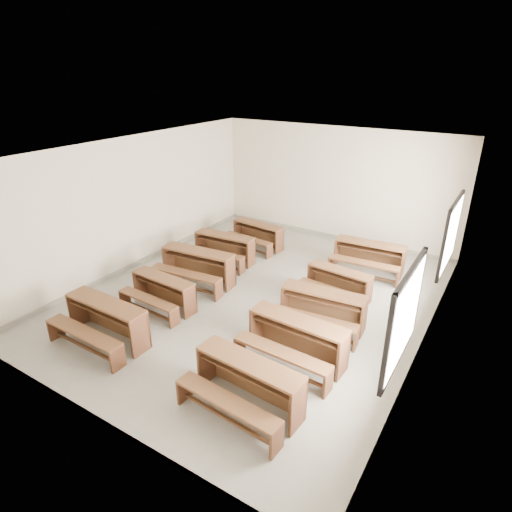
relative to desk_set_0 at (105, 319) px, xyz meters
The scene contains 11 objects.
room 3.64m from the desk_set_0, 60.27° to the left, with size 8.50×8.50×3.20m.
desk_set_0 is the anchor object (origin of this frame).
desk_set_1 1.44m from the desk_set_0, 87.93° to the left, with size 1.53×0.85×0.67m.
desk_set_2 2.71m from the desk_set_0, 90.80° to the left, with size 1.83×1.07×0.79m.
desk_set_3 4.00m from the desk_set_0, 92.96° to the left, with size 1.65×0.94×0.72m.
desk_set_4 5.28m from the desk_set_0, 89.83° to the left, with size 1.59×0.95×0.68m.
desk_set_5 3.12m from the desk_set_0, ahead, with size 1.78×1.02×0.77m.
desk_set_6 3.49m from the desk_set_0, 22.23° to the left, with size 1.77×0.98×0.78m.
desk_set_7 4.07m from the desk_set_0, 38.55° to the left, with size 1.71×0.99×0.74m.
desk_set_8 4.84m from the desk_set_0, 51.47° to the left, with size 1.49×0.88×0.64m.
desk_set_9 6.24m from the desk_set_0, 59.48° to the left, with size 1.73×0.98×0.75m.
Camera 1 is at (4.34, -7.00, 4.69)m, focal length 30.00 mm.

